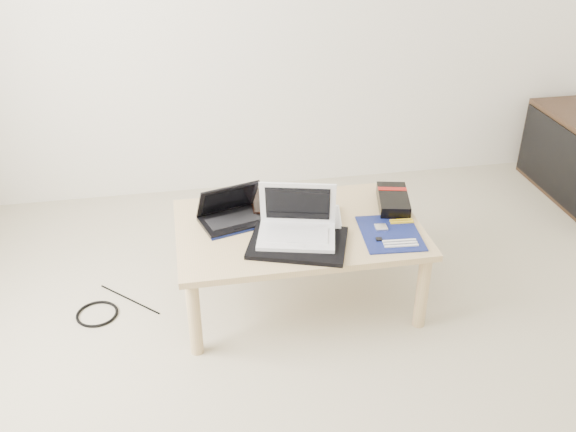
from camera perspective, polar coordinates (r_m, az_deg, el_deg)
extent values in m
plane|color=#C0B69B|center=(2.60, 7.66, -16.97)|extent=(4.00, 4.00, 0.00)
cube|color=tan|center=(2.90, 0.92, -1.15)|extent=(1.10, 0.70, 0.03)
cylinder|color=tan|center=(2.73, -8.32, -8.93)|extent=(0.06, 0.06, 0.37)
cylinder|color=tan|center=(2.91, 11.85, -6.59)|extent=(0.06, 0.06, 0.37)
cylinder|color=tan|center=(3.22, -8.92, -2.31)|extent=(0.06, 0.06, 0.37)
cylinder|color=tan|center=(3.37, 8.25, -0.67)|extent=(0.06, 0.06, 0.37)
cube|color=black|center=(4.16, 23.00, 4.31)|extent=(0.02, 0.86, 0.44)
cube|color=black|center=(3.08, -0.66, 1.41)|extent=(0.30, 0.25, 0.03)
cube|color=black|center=(2.93, -4.93, -0.48)|extent=(0.32, 0.26, 0.02)
cube|color=black|center=(2.92, -4.91, -0.33)|extent=(0.25, 0.17, 0.00)
cube|color=black|center=(2.86, -4.38, -0.97)|extent=(0.07, 0.04, 0.00)
cube|color=black|center=(2.92, -5.38, 1.52)|extent=(0.30, 0.17, 0.17)
cube|color=black|center=(2.92, -5.34, 1.42)|extent=(0.25, 0.14, 0.13)
cube|color=#0B1442|center=(2.85, -4.19, -1.43)|extent=(0.27, 0.09, 0.01)
cube|color=black|center=(2.96, 0.08, -0.07)|extent=(0.24, 0.18, 0.01)
cube|color=white|center=(2.95, 0.08, 0.03)|extent=(0.19, 0.15, 0.00)
cube|color=silver|center=(2.94, 4.18, -0.30)|extent=(0.10, 0.25, 0.02)
cube|color=#96959A|center=(2.93, 4.18, -0.12)|extent=(0.08, 0.20, 0.00)
cube|color=black|center=(2.76, 0.89, -2.40)|extent=(0.49, 0.42, 0.02)
cube|color=silver|center=(2.77, 0.76, -1.82)|extent=(0.38, 0.30, 0.02)
cube|color=white|center=(2.76, 0.76, -1.69)|extent=(0.29, 0.19, 0.00)
cube|color=silver|center=(2.69, 0.66, -2.62)|extent=(0.08, 0.05, 0.00)
cube|color=silver|center=(2.78, 0.87, 1.17)|extent=(0.34, 0.14, 0.22)
cube|color=black|center=(2.78, 0.86, 1.09)|extent=(0.28, 0.11, 0.18)
cube|color=#0C1852|center=(2.87, 9.07, -1.52)|extent=(0.28, 0.34, 0.01)
cube|color=silver|center=(2.90, 8.27, -1.00)|extent=(0.06, 0.06, 0.01)
cube|color=yellow|center=(2.97, 10.02, -0.36)|extent=(0.11, 0.02, 0.01)
cube|color=yellow|center=(2.95, 10.11, -0.55)|extent=(0.11, 0.02, 0.01)
cube|color=silver|center=(2.81, 9.86, -2.16)|extent=(0.15, 0.02, 0.01)
cube|color=silver|center=(2.80, 9.97, -2.39)|extent=(0.15, 0.02, 0.01)
cube|color=silver|center=(2.78, 10.08, -2.62)|extent=(0.15, 0.02, 0.01)
cube|color=black|center=(2.81, 8.09, -2.05)|extent=(0.03, 0.03, 0.01)
cube|color=black|center=(3.09, 9.32, 1.39)|extent=(0.20, 0.30, 0.06)
cube|color=maroon|center=(3.13, 9.26, 2.40)|extent=(0.14, 0.06, 0.00)
torus|color=black|center=(2.83, -0.14, -1.53)|extent=(0.11, 0.11, 0.01)
torus|color=black|center=(3.14, -16.61, -8.34)|extent=(0.25, 0.25, 0.01)
cylinder|color=black|center=(3.19, -13.90, -7.20)|extent=(0.28, 0.28, 0.01)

